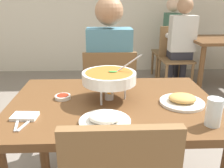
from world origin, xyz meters
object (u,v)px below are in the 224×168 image
Objects in this scene: dining_table_main at (113,121)px; curry_bowl at (109,78)px; sauce_dish at (63,97)px; patron_bg_middle at (181,38)px; chair_diner_main at (109,94)px; drink_glass at (214,113)px; dining_table_far at (224,48)px; rice_plate at (105,119)px; chair_bg_left at (172,48)px; diner_main at (109,67)px; appetizer_plate at (182,100)px; patron_bg_left at (173,33)px; chair_bg_middle at (174,53)px.

dining_table_main is 0.25m from curry_bowl.
patron_bg_middle reaches higher than sauce_dish.
drink_glass is at bearing -65.95° from chair_diner_main.
curry_bowl is at bearing -128.91° from dining_table_far.
dining_table_main is 8.84× the size of drink_glass.
chair_bg_left reaches higher than rice_plate.
diner_main is (0.00, 0.73, 0.12)m from dining_table_main.
dining_table_far is (1.72, 1.46, -0.13)m from diner_main.
curry_bowl is at bearing -116.84° from patron_bg_middle.
rice_plate reaches higher than dining_table_far.
chair_bg_left is at bearing 68.48° from rice_plate.
chair_diner_main is at bearing 116.78° from appetizer_plate.
patron_bg_left is (0.75, 2.80, -0.02)m from appetizer_plate.
chair_bg_middle is 0.69× the size of patron_bg_left.
appetizer_plate is at bearing -64.20° from diner_main.
chair_diner_main is 10.00× the size of sauce_dish.
chair_diner_main is 1.11m from drink_glass.
chair_diner_main is 6.92× the size of drink_glass.
chair_bg_middle is at bearing 131.85° from patron_bg_middle.
chair_diner_main is at bearing -118.66° from patron_bg_left.
patron_bg_left is at bearing 74.98° from appetizer_plate.
patron_bg_left and patron_bg_middle have the same top height.
dining_table_main is 4.79× the size of rice_plate.
dining_table_far is at bearing 51.09° from curry_bowl.
patron_bg_left is at bearing 67.15° from curry_bowl.
rice_plate and appetizer_plate have the same top height.
dining_table_main is 2.93m from chair_bg_left.
diner_main is at bearing 90.00° from dining_table_main.
chair_bg_left is (1.14, 2.68, -0.37)m from curry_bowl.
curry_bowl is 0.56m from drink_glass.
rice_plate is at bearing -92.98° from chair_diner_main.
sauce_dish is 0.80m from drink_glass.
appetizer_plate is (0.37, -0.77, 0.02)m from diner_main.
curry_bowl reaches higher than dining_table_main.
sauce_dish is (-0.29, 0.05, 0.13)m from dining_table_main.
sauce_dish is (-0.29, -0.64, 0.25)m from chair_diner_main.
curry_bowl is 2.46m from patron_bg_middle.
dining_table_far is (1.74, 2.16, -0.26)m from curry_bowl.
dining_table_far is 0.65m from patron_bg_middle.
chair_diner_main is 1.89m from patron_bg_middle.
patron_bg_middle is (1.11, 2.19, -0.13)m from curry_bowl.
appetizer_plate is at bearing 25.43° from rice_plate.
rice_plate is 0.49m from drink_glass.
patron_bg_left is (0.69, 3.04, -0.06)m from drink_glass.
chair_diner_main is 3.75× the size of rice_plate.
curry_bowl reaches higher than sauce_dish.
dining_table_main is 1.28× the size of chair_bg_middle.
dining_table_far is 0.71m from chair_bg_middle.
diner_main is at bearing 88.28° from curry_bowl.
diner_main is (0.00, 0.03, 0.24)m from chair_diner_main.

